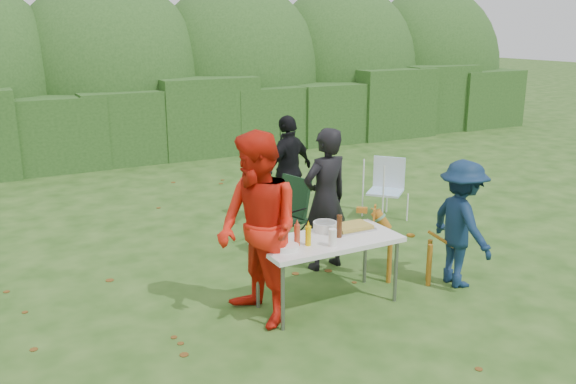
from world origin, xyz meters
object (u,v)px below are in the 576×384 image
dog (410,247)px  paper_towel_roll (270,232)px  person_cook (325,199)px  camping_chair (282,216)px  child (462,224)px  ketchup_bottle (297,235)px  beer_bottle (339,226)px  lawn_chair (385,189)px  person_red_jacket (258,230)px  person_black_puffy (289,170)px  mustard_bottle (308,236)px  folding_table (328,243)px

dog → paper_towel_roll: paper_towel_roll is taller
person_cook → camping_chair: 0.85m
child → dog: (-0.45, 0.32, -0.30)m
child → ketchup_bottle: child is taller
child → paper_towel_roll: (-2.20, 0.40, 0.15)m
beer_bottle → lawn_chair: bearing=43.7°
person_red_jacket → camping_chair: size_ratio=1.97×
person_cook → paper_towel_roll: size_ratio=6.64×
camping_chair → ketchup_bottle: camping_chair is taller
person_black_puffy → lawn_chair: person_black_puffy is taller
mustard_bottle → ketchup_bottle: size_ratio=0.91×
child → mustard_bottle: (-1.88, 0.19, 0.12)m
dog → lawn_chair: bearing=-80.8°
mustard_bottle → ketchup_bottle: 0.11m
beer_bottle → paper_towel_roll: paper_towel_roll is taller
person_red_jacket → lawn_chair: (3.14, 2.10, -0.49)m
beer_bottle → paper_towel_roll: bearing=167.4°
mustard_bottle → beer_bottle: beer_bottle is taller
person_black_puffy → lawn_chair: bearing=138.6°
camping_chair → mustard_bottle: camping_chair is taller
person_black_puffy → ketchup_bottle: person_black_puffy is taller
person_red_jacket → mustard_bottle: size_ratio=9.60×
person_cook → child: bearing=126.1°
camping_chair → person_cook: bearing=91.1°
folding_table → person_black_puffy: person_black_puffy is taller
person_red_jacket → dog: person_red_jacket is taller
lawn_chair → ketchup_bottle: 3.48m
beer_bottle → ketchup_bottle: bearing=-179.1°
folding_table → mustard_bottle: 0.33m
mustard_bottle → child: bearing=-5.6°
person_red_jacket → lawn_chair: person_red_jacket is taller
camping_chair → beer_bottle: bearing=68.8°
beer_bottle → person_red_jacket: bearing=178.2°
paper_towel_roll → child: bearing=-10.4°
lawn_chair → folding_table: bearing=0.9°
folding_table → person_cook: size_ratio=0.87×
ketchup_bottle → beer_bottle: 0.51m
person_black_puffy → folding_table: bearing=47.9°
camping_chair → paper_towel_roll: 1.78m
lawn_chair → mustard_bottle: mustard_bottle is taller
person_black_puffy → lawn_chair: 1.53m
ketchup_bottle → beer_bottle: size_ratio=0.92×
beer_bottle → paper_towel_roll: 0.74m
child → ketchup_bottle: bearing=90.3°
paper_towel_roll → camping_chair: bearing=58.3°
paper_towel_roll → lawn_chair: bearing=33.7°
person_black_puffy → paper_towel_roll: 2.90m
person_red_jacket → lawn_chair: 3.81m
folding_table → camping_chair: (0.31, 1.62, -0.20)m
beer_bottle → camping_chair: bearing=83.5°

